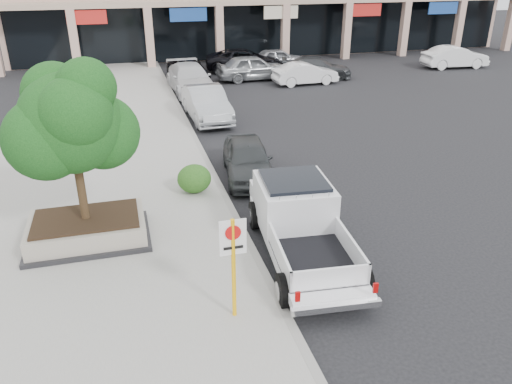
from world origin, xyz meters
TOP-DOWN VIEW (x-y plane):
  - ground at (0.00, 0.00)m, footprint 120.00×120.00m
  - sidewalk at (-5.50, 6.00)m, footprint 8.00×52.00m
  - curb at (-1.55, 6.00)m, footprint 0.20×52.00m
  - planter at (-5.69, 2.73)m, footprint 3.20×2.20m
  - planter_tree at (-5.55, 2.89)m, footprint 2.90×2.55m
  - no_parking_sign at (-2.62, -1.40)m, footprint 0.55×0.09m
  - hedge at (-2.44, 5.03)m, footprint 1.10×0.99m
  - pickup_truck at (-0.35, 0.61)m, footprint 2.61×5.83m
  - curb_car_a at (-0.36, 6.12)m, footprint 2.14×4.18m
  - curb_car_b at (-0.49, 13.52)m, footprint 1.84×4.83m
  - curb_car_c at (-0.40, 19.22)m, footprint 2.47×5.55m
  - curb_car_d at (-0.11, 22.12)m, footprint 2.29×4.89m
  - lot_car_a at (4.00, 21.48)m, footprint 4.78×2.11m
  - lot_car_b at (6.80, 19.44)m, footprint 4.10×1.64m
  - lot_car_c at (8.13, 20.91)m, footprint 4.89×3.07m
  - lot_car_d at (4.19, 24.40)m, footprint 5.80×3.50m
  - lot_car_e at (6.75, 24.78)m, footprint 4.09×1.66m
  - lot_car_f at (18.99, 21.52)m, footprint 4.72×1.91m

SIDE VIEW (x-z plane):
  - ground at x=0.00m, z-range 0.00..0.00m
  - sidewalk at x=-5.50m, z-range 0.00..0.15m
  - curb at x=-1.55m, z-range 0.00..0.15m
  - planter at x=-5.69m, z-range 0.14..0.82m
  - hedge at x=-2.44m, z-range 0.15..1.08m
  - lot_car_c at x=8.13m, z-range 0.00..1.32m
  - lot_car_b at x=6.80m, z-range 0.00..1.33m
  - curb_car_d at x=-0.11m, z-range 0.00..1.35m
  - curb_car_a at x=-0.36m, z-range 0.00..1.36m
  - lot_car_e at x=6.75m, z-range 0.00..1.39m
  - lot_car_d at x=4.19m, z-range 0.00..1.50m
  - lot_car_f at x=18.99m, z-range 0.00..1.53m
  - curb_car_b at x=-0.49m, z-range 0.00..1.57m
  - curb_car_c at x=-0.40m, z-range 0.00..1.58m
  - lot_car_a at x=4.00m, z-range 0.00..1.60m
  - pickup_truck at x=-0.35m, z-range 0.00..1.78m
  - no_parking_sign at x=-2.62m, z-range 0.48..2.78m
  - planter_tree at x=-5.55m, z-range 1.41..5.41m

